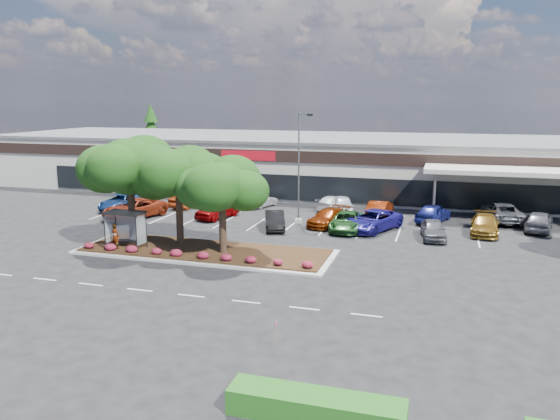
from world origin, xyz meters
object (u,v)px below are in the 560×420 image
(survey_stake, at_px, (275,330))
(car_1, at_px, (135,208))
(light_pole, at_px, (300,175))
(car_0, at_px, (121,202))

(survey_stake, distance_m, car_1, 29.06)
(light_pole, distance_m, car_1, 15.40)
(survey_stake, xyz_separation_m, car_0, (-23.26, 24.08, 0.11))
(light_pole, height_order, survey_stake, light_pole)
(light_pole, relative_size, car_0, 1.73)
(survey_stake, relative_size, car_0, 0.19)
(survey_stake, relative_size, car_1, 0.16)
(survey_stake, height_order, car_0, car_0)
(car_1, bearing_deg, light_pole, 27.36)
(car_1, bearing_deg, survey_stake, -27.78)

